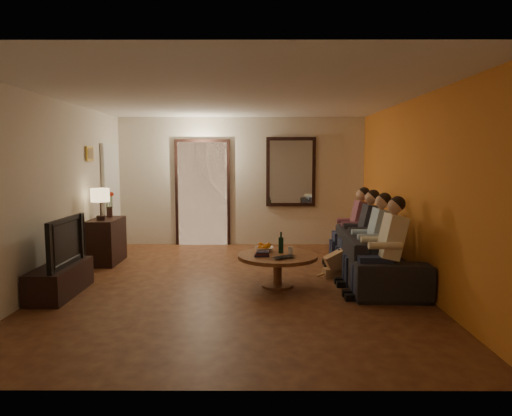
{
  "coord_description": "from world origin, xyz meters",
  "views": [
    {
      "loc": [
        0.32,
        -6.31,
        1.77
      ],
      "look_at": [
        0.3,
        0.3,
        1.05
      ],
      "focal_mm": 32.0,
      "sensor_mm": 36.0,
      "label": 1
    }
  ],
  "objects_px": {
    "tv": "(58,242)",
    "dog": "(340,259)",
    "person_b": "(374,243)",
    "bowl": "(264,249)",
    "person_c": "(364,236)",
    "person_d": "(356,230)",
    "tv_stand": "(60,280)",
    "dresser": "(106,241)",
    "table_lamp": "(100,204)",
    "wine_bottle": "(281,242)",
    "laptop": "(286,258)",
    "sofa": "(376,256)",
    "person_a": "(387,252)",
    "coffee_table": "(278,271)"
  },
  "relations": [
    {
      "from": "person_b",
      "to": "table_lamp",
      "type": "bearing_deg",
      "value": 164.41
    },
    {
      "from": "tv",
      "to": "person_b",
      "type": "relative_size",
      "value": 0.9
    },
    {
      "from": "person_a",
      "to": "person_c",
      "type": "bearing_deg",
      "value": 90.0
    },
    {
      "from": "sofa",
      "to": "person_a",
      "type": "xyz_separation_m",
      "value": [
        -0.1,
        -0.9,
        0.25
      ]
    },
    {
      "from": "coffee_table",
      "to": "bowl",
      "type": "distance_m",
      "value": 0.38
    },
    {
      "from": "tv",
      "to": "dog",
      "type": "bearing_deg",
      "value": -76.92
    },
    {
      "from": "table_lamp",
      "to": "tv_stand",
      "type": "bearing_deg",
      "value": -90.0
    },
    {
      "from": "dresser",
      "to": "table_lamp",
      "type": "height_order",
      "value": "table_lamp"
    },
    {
      "from": "sofa",
      "to": "laptop",
      "type": "xyz_separation_m",
      "value": [
        -1.34,
        -0.63,
        0.11
      ]
    },
    {
      "from": "dresser",
      "to": "sofa",
      "type": "bearing_deg",
      "value": -14.24
    },
    {
      "from": "bowl",
      "to": "laptop",
      "type": "height_order",
      "value": "bowl"
    },
    {
      "from": "dresser",
      "to": "person_c",
      "type": "xyz_separation_m",
      "value": [
        4.2,
        -0.79,
        0.22
      ]
    },
    {
      "from": "tv",
      "to": "dog",
      "type": "xyz_separation_m",
      "value": [
        3.81,
        0.88,
        -0.42
      ]
    },
    {
      "from": "person_d",
      "to": "bowl",
      "type": "bearing_deg",
      "value": -145.84
    },
    {
      "from": "tv",
      "to": "person_b",
      "type": "xyz_separation_m",
      "value": [
        4.2,
        0.45,
        -0.1
      ]
    },
    {
      "from": "person_b",
      "to": "coffee_table",
      "type": "bearing_deg",
      "value": -177.67
    },
    {
      "from": "table_lamp",
      "to": "person_d",
      "type": "height_order",
      "value": "table_lamp"
    },
    {
      "from": "person_b",
      "to": "bowl",
      "type": "height_order",
      "value": "person_b"
    },
    {
      "from": "dresser",
      "to": "bowl",
      "type": "bearing_deg",
      "value": -24.64
    },
    {
      "from": "person_a",
      "to": "bowl",
      "type": "bearing_deg",
      "value": 153.35
    },
    {
      "from": "person_c",
      "to": "person_d",
      "type": "distance_m",
      "value": 0.6
    },
    {
      "from": "table_lamp",
      "to": "laptop",
      "type": "height_order",
      "value": "table_lamp"
    },
    {
      "from": "dog",
      "to": "wine_bottle",
      "type": "distance_m",
      "value": 1.04
    },
    {
      "from": "wine_bottle",
      "to": "person_b",
      "type": "bearing_deg",
      "value": -2.0
    },
    {
      "from": "person_c",
      "to": "laptop",
      "type": "bearing_deg",
      "value": -143.09
    },
    {
      "from": "person_c",
      "to": "laptop",
      "type": "distance_m",
      "value": 1.56
    },
    {
      "from": "tv",
      "to": "wine_bottle",
      "type": "height_order",
      "value": "tv"
    },
    {
      "from": "sofa",
      "to": "dog",
      "type": "bearing_deg",
      "value": 76.74
    },
    {
      "from": "sofa",
      "to": "bowl",
      "type": "xyz_separation_m",
      "value": [
        -1.62,
        -0.13,
        0.13
      ]
    },
    {
      "from": "table_lamp",
      "to": "tv",
      "type": "height_order",
      "value": "table_lamp"
    },
    {
      "from": "dresser",
      "to": "tv",
      "type": "height_order",
      "value": "tv"
    },
    {
      "from": "tv",
      "to": "sofa",
      "type": "height_order",
      "value": "tv"
    },
    {
      "from": "person_d",
      "to": "person_b",
      "type": "bearing_deg",
      "value": -90.0
    },
    {
      "from": "tv",
      "to": "dresser",
      "type": "bearing_deg",
      "value": 0.0
    },
    {
      "from": "dog",
      "to": "tv",
      "type": "bearing_deg",
      "value": -176.34
    },
    {
      "from": "person_b",
      "to": "dresser",
      "type": "bearing_deg",
      "value": 161.67
    },
    {
      "from": "wine_bottle",
      "to": "person_d",
      "type": "bearing_deg",
      "value": 41.73
    },
    {
      "from": "table_lamp",
      "to": "person_a",
      "type": "xyz_separation_m",
      "value": [
        4.2,
        -1.77,
        -0.43
      ]
    },
    {
      "from": "tv_stand",
      "to": "person_c",
      "type": "height_order",
      "value": "person_c"
    },
    {
      "from": "dog",
      "to": "sofa",
      "type": "bearing_deg",
      "value": -25.14
    },
    {
      "from": "coffee_table",
      "to": "sofa",
      "type": "bearing_deg",
      "value": 13.8
    },
    {
      "from": "tv",
      "to": "bowl",
      "type": "xyz_separation_m",
      "value": [
        2.67,
        0.61,
        -0.22
      ]
    },
    {
      "from": "person_a",
      "to": "wine_bottle",
      "type": "relative_size",
      "value": 3.87
    },
    {
      "from": "table_lamp",
      "to": "person_a",
      "type": "relative_size",
      "value": 0.45
    },
    {
      "from": "tv_stand",
      "to": "person_b",
      "type": "xyz_separation_m",
      "value": [
        4.2,
        0.45,
        0.4
      ]
    },
    {
      "from": "dresser",
      "to": "coffee_table",
      "type": "bearing_deg",
      "value": -26.88
    },
    {
      "from": "dresser",
      "to": "person_b",
      "type": "relative_size",
      "value": 0.71
    },
    {
      "from": "dresser",
      "to": "bowl",
      "type": "distance_m",
      "value": 2.94
    },
    {
      "from": "person_c",
      "to": "bowl",
      "type": "height_order",
      "value": "person_c"
    },
    {
      "from": "laptop",
      "to": "tv",
      "type": "bearing_deg",
      "value": 144.71
    }
  ]
}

